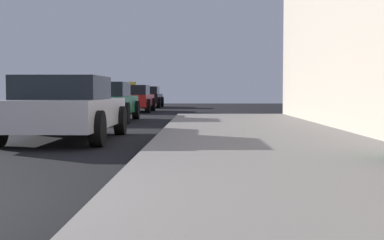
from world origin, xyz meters
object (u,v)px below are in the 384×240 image
(car_silver, at_px, (65,108))
(car_black, at_px, (146,97))
(car_green, at_px, (103,101))
(car_red, at_px, (132,98))

(car_silver, relative_size, car_black, 1.02)
(car_silver, distance_m, car_green, 6.99)
(car_silver, height_order, car_black, same)
(car_red, relative_size, car_black, 1.03)
(car_red, distance_m, car_black, 7.46)
(car_green, xyz_separation_m, car_black, (-0.17, 15.67, -0.00))
(car_red, xyz_separation_m, car_black, (-0.11, 7.46, -0.00))
(car_black, bearing_deg, car_green, -89.37)
(car_green, xyz_separation_m, car_red, (-0.06, 8.21, 0.00))
(car_black, bearing_deg, car_red, -89.14)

